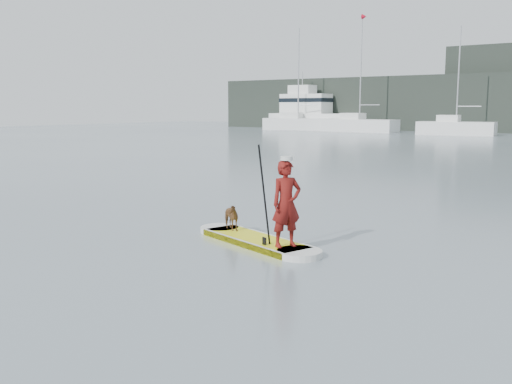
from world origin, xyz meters
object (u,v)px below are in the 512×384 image
Objects in this scene: dog at (229,216)px; sailboat_b at (359,124)px; sailboat_c at (455,127)px; paddler at (286,204)px; sailboat_a at (297,123)px; paddleboard at (256,240)px; motor_yacht_b at (310,113)px.

sailboat_b reaches higher than dog.
sailboat_b is at bearing 168.12° from sailboat_c.
dog is at bearing 102.88° from paddler.
paddler is at bearing -79.29° from dog.
paddleboard is at bearing -69.64° from sailboat_a.
paddleboard is at bearing -83.13° from sailboat_c.
sailboat_a is at bearing 57.66° from dog.
motor_yacht_b is at bearing 160.85° from sailboat_c.
sailboat_b is at bearing 50.16° from dog.
paddleboard is 2.06× the size of paddler.
paddler is (0.85, -0.27, 0.83)m from paddleboard.
motor_yacht_b reaches higher than paddleboard.
paddleboard is 0.31× the size of motor_yacht_b.
sailboat_c reaches higher than paddleboard.
dog is 50.33m from sailboat_b.
dog is 0.07× the size of sailboat_c.
sailboat_c is at bearing 38.76° from dog.
sailboat_c is at bearing -14.11° from motor_yacht_b.
sailboat_b is 8.63m from motor_yacht_b.
sailboat_b reaches higher than sailboat_a.
dog is at bearing -84.10° from sailboat_c.
sailboat_b is (-18.88, 46.65, 0.44)m from dog.
sailboat_a reaches higher than paddleboard.
paddler is at bearing -82.18° from sailboat_c.
motor_yacht_b is at bearing 56.25° from dog.
sailboat_b is (-20.58, 47.18, -0.06)m from paddler.
sailboat_a is 18.39m from sailboat_c.
dog is 54.36m from sailboat_a.
sailboat_a is (-27.65, 47.56, 0.73)m from paddleboard.
paddler is 55.67m from sailboat_a.
dog is 0.06× the size of motor_yacht_b.
paddler is 0.14× the size of sailboat_a.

